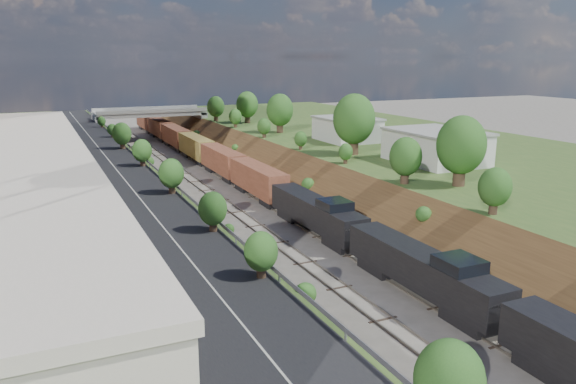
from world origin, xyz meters
name	(u,v)px	position (x,y,z in m)	size (l,w,h in m)	color
platform_right	(450,165)	(33.00, 60.00, 2.50)	(44.00, 180.00, 5.00)	#385924
embankment_left	(162,214)	(-11.00, 60.00, 0.00)	(7.07, 180.00, 7.07)	brown
embankment_right	(322,196)	(11.00, 60.00, 0.00)	(7.07, 180.00, 7.07)	brown
rail_left_track	(228,205)	(-2.60, 60.00, 0.09)	(1.58, 180.00, 0.18)	gray
rail_right_track	(266,201)	(2.60, 60.00, 0.09)	(1.58, 180.00, 0.18)	gray
road	(122,176)	(-15.50, 60.00, 5.05)	(8.00, 180.00, 0.10)	black
guardrail	(157,169)	(-11.40, 59.80, 5.55)	(0.10, 171.00, 0.70)	#99999E
overpass	(150,119)	(0.00, 122.00, 4.92)	(24.50, 8.30, 7.40)	gray
white_building_near	(436,148)	(23.50, 52.00, 7.00)	(9.00, 12.00, 4.00)	silver
white_building_far	(347,130)	(23.00, 74.00, 6.80)	(8.00, 10.00, 3.60)	silver
tree_right_large	(461,146)	(17.00, 40.00, 9.38)	(5.25, 5.25, 7.61)	#473323
tree_left_crest	(299,272)	(-11.80, 20.00, 7.04)	(2.45, 2.45, 3.55)	#473323
freight_train	(224,162)	(2.60, 77.11, 2.51)	(2.89, 147.67, 4.55)	black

